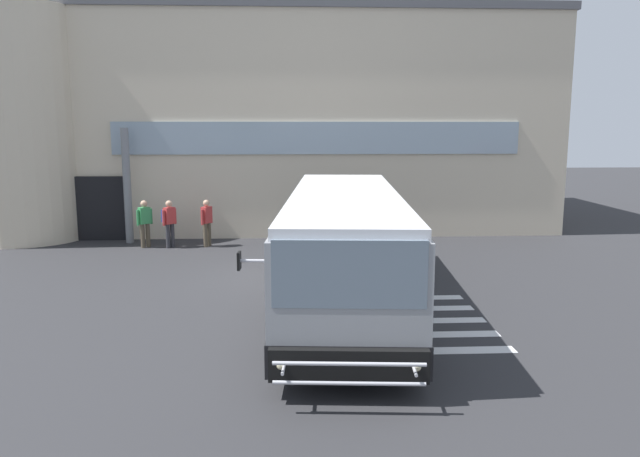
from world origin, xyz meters
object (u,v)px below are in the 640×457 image
(passenger_near_column, at_px, (145,221))
(passenger_by_doorway, at_px, (169,221))
(passenger_at_curb_edge, at_px, (207,221))
(bus_main_foreground, at_px, (345,249))
(entry_support_column, at_px, (127,186))

(passenger_near_column, relative_size, passenger_by_doorway, 1.00)
(passenger_by_doorway, bearing_deg, passenger_at_curb_edge, 4.78)
(passenger_at_curb_edge, bearing_deg, bus_main_foreground, -59.79)
(passenger_near_column, distance_m, passenger_by_doorway, 0.86)
(entry_support_column, bearing_deg, passenger_near_column, -50.53)
(entry_support_column, relative_size, bus_main_foreground, 0.37)
(entry_support_column, distance_m, passenger_by_doorway, 2.25)
(passenger_near_column, relative_size, passenger_at_curb_edge, 1.00)
(passenger_near_column, height_order, passenger_by_doorway, same)
(passenger_by_doorway, height_order, passenger_at_curb_edge, same)
(entry_support_column, relative_size, passenger_by_doorway, 2.50)
(bus_main_foreground, relative_size, passenger_near_column, 6.74)
(bus_main_foreground, bearing_deg, passenger_at_curb_edge, 120.21)
(bus_main_foreground, height_order, passenger_at_curb_edge, bus_main_foreground)
(entry_support_column, height_order, bus_main_foreground, entry_support_column)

